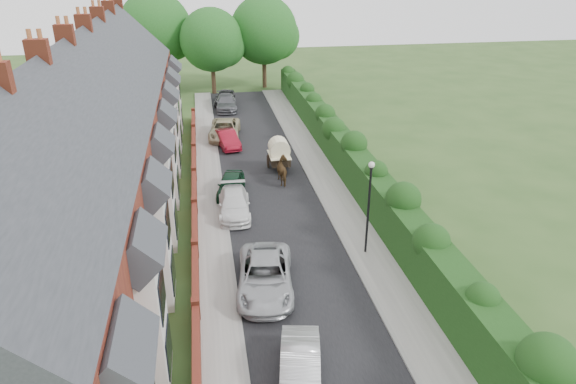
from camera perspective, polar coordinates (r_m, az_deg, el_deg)
The scene contains 23 objects.
ground at distance 23.37m, azimuth 3.44°, elevation -12.65°, with size 140.00×140.00×0.00m, color #2D4C1E.
road at distance 32.54m, azimuth -1.73°, elevation -1.06°, with size 6.00×58.00×0.02m, color black.
pavement_hedge_side at distance 33.27m, azimuth 5.28°, elevation -0.46°, with size 2.20×58.00×0.12m, color gray.
pavement_house_side at distance 32.28m, azimuth -8.51°, elevation -1.47°, with size 1.70×58.00×0.12m, color gray.
kerb_hedge_side at distance 33.03m, azimuth 3.51°, elevation -0.58°, with size 0.18×58.00×0.13m, color gray.
kerb_house_side at distance 32.29m, azimuth -7.10°, elevation -1.36°, with size 0.18×58.00×0.13m, color gray.
hedge at distance 33.14m, azimuth 8.39°, elevation 2.18°, with size 2.10×58.00×2.85m.
terrace_row at distance 30.32m, azimuth -21.40°, elevation 4.34°, with size 9.05×40.50×11.50m.
garden_wall_row at distance 31.21m, azimuth -10.33°, elevation -1.74°, with size 0.35×40.35×1.10m.
lamppost at distance 25.80m, azimuth 9.02°, elevation -0.52°, with size 0.32×0.32×5.16m.
tree_far_left at distance 58.74m, azimuth -8.17°, elevation 16.25°, with size 7.14×6.80×9.29m.
tree_far_right at distance 61.12m, azimuth -2.36°, elevation 17.36°, with size 7.98×7.60×10.31m.
tree_far_back at distance 61.70m, azimuth -14.10°, elevation 17.03°, with size 8.40×8.00×10.82m.
car_silver_a at distance 19.53m, azimuth 1.36°, elevation -18.99°, with size 1.44×4.12×1.36m, color #B8B9BD.
car_silver_b at distance 23.99m, azimuth -2.54°, elevation -9.30°, with size 2.50×5.42×1.51m, color #A9ACB1.
car_white at distance 30.87m, azimuth -6.00°, elevation -1.36°, with size 1.85×4.54×1.32m, color white.
car_green at distance 33.51m, azimuth -6.37°, elevation 0.81°, with size 1.56×3.89×1.32m, color #0F321D.
car_red at distance 42.10m, azimuth -6.74°, elevation 5.86°, with size 1.40×4.01×1.32m, color maroon.
car_beige at distance 44.28m, azimuth -7.05°, elevation 6.91°, with size 2.46×5.33×1.48m, color tan.
car_grey at distance 52.82m, azimuth -6.89°, elevation 9.83°, with size 2.02×4.97×1.44m, color #57585E.
car_black at distance 54.75m, azimuth -7.03°, elevation 10.38°, with size 1.75×4.36×1.48m, color black.
horse at distance 34.93m, azimuth -0.43°, elevation 2.37°, with size 0.94×2.06×1.74m, color #4E361C.
horse_cart at distance 36.78m, azimuth -1.00°, elevation 4.43°, with size 1.53×3.39×2.45m.
Camera 1 is at (-4.48, -18.02, 14.19)m, focal length 32.00 mm.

